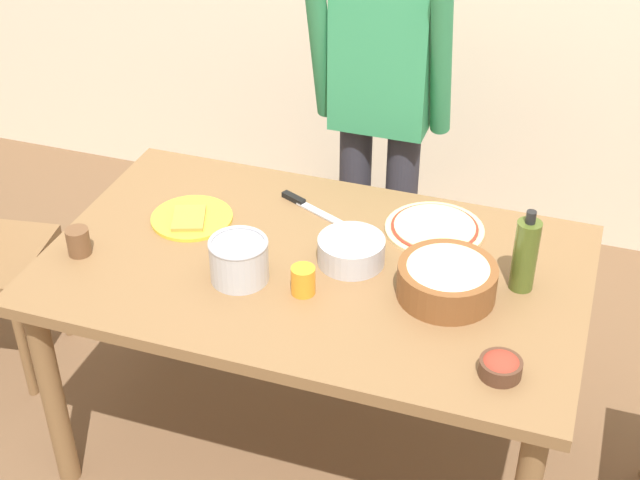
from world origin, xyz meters
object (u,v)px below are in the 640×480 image
object	(u,v)px
person_cook	(381,102)
chef_knife	(307,206)
dining_table	(315,287)
cup_small_brown	(78,242)
small_sauce_bowl	(501,366)
pizza_raw_on_board	(435,229)
plate_with_slice	(191,218)
steel_pot	(239,260)
popcorn_bowl	(447,278)
mixing_bowl_steel	(351,251)
cup_orange	(303,280)
olive_oil_bottle	(525,255)

from	to	relation	value
person_cook	chef_knife	xyz separation A→B (m)	(-0.11, -0.47, -0.17)
dining_table	cup_small_brown	world-z (taller)	cup_small_brown
chef_knife	cup_small_brown	bearing A→B (deg)	-140.58
small_sauce_bowl	cup_small_brown	xyz separation A→B (m)	(-1.29, 0.13, 0.01)
pizza_raw_on_board	chef_knife	bearing A→B (deg)	179.74
small_sauce_bowl	plate_with_slice	bearing A→B (deg)	159.09
steel_pot	cup_small_brown	distance (m)	0.51
plate_with_slice	dining_table	bearing A→B (deg)	-11.88
steel_pot	pizza_raw_on_board	bearing A→B (deg)	41.35
popcorn_bowl	mixing_bowl_steel	xyz separation A→B (m)	(-0.30, 0.07, -0.02)
person_cook	steel_pot	world-z (taller)	person_cook
person_cook	plate_with_slice	distance (m)	0.81
plate_with_slice	steel_pot	size ratio (longest dim) A/B	1.50
mixing_bowl_steel	steel_pot	distance (m)	0.34
person_cook	plate_with_slice	xyz separation A→B (m)	(-0.44, -0.66, -0.17)
pizza_raw_on_board	cup_orange	world-z (taller)	cup_orange
person_cook	popcorn_bowl	size ratio (longest dim) A/B	5.79
dining_table	chef_knife	xyz separation A→B (m)	(-0.12, 0.28, 0.10)
chef_knife	dining_table	bearing A→B (deg)	-66.66
plate_with_slice	pizza_raw_on_board	bearing A→B (deg)	14.10
person_cook	steel_pot	distance (m)	0.92
person_cook	olive_oil_bottle	world-z (taller)	person_cook
olive_oil_bottle	cup_small_brown	distance (m)	1.31
cup_orange	chef_knife	size ratio (longest dim) A/B	0.31
small_sauce_bowl	mixing_bowl_steel	bearing A→B (deg)	145.28
mixing_bowl_steel	cup_small_brown	bearing A→B (deg)	-164.37
person_cook	cup_small_brown	world-z (taller)	person_cook
popcorn_bowl	steel_pot	distance (m)	0.59
steel_pot	cup_small_brown	bearing A→B (deg)	-175.58
small_sauce_bowl	steel_pot	bearing A→B (deg)	168.03
person_cook	plate_with_slice	bearing A→B (deg)	-123.37
small_sauce_bowl	cup_orange	bearing A→B (deg)	164.63
pizza_raw_on_board	mixing_bowl_steel	bearing A→B (deg)	-129.46
dining_table	steel_pot	size ratio (longest dim) A/B	9.22
dining_table	cup_orange	size ratio (longest dim) A/B	18.82
person_cook	cup_orange	xyz separation A→B (m)	(0.03, -0.90, -0.14)
olive_oil_bottle	cup_small_brown	xyz separation A→B (m)	(-1.28, -0.26, -0.07)
pizza_raw_on_board	cup_orange	bearing A→B (deg)	-123.52
cup_orange	cup_small_brown	world-z (taller)	same
popcorn_bowl	dining_table	bearing A→B (deg)	175.85
small_sauce_bowl	popcorn_bowl	bearing A→B (deg)	125.67
olive_oil_bottle	steel_pot	world-z (taller)	olive_oil_bottle
mixing_bowl_steel	dining_table	bearing A→B (deg)	-158.22
dining_table	small_sauce_bowl	distance (m)	0.69
dining_table	mixing_bowl_steel	distance (m)	0.17
plate_with_slice	cup_orange	world-z (taller)	cup_orange
mixing_bowl_steel	chef_knife	world-z (taller)	mixing_bowl_steel
dining_table	pizza_raw_on_board	distance (m)	0.42
dining_table	chef_knife	world-z (taller)	chef_knife
small_sauce_bowl	chef_knife	bearing A→B (deg)	140.81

